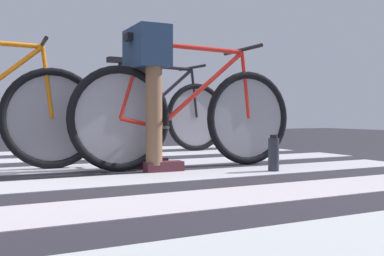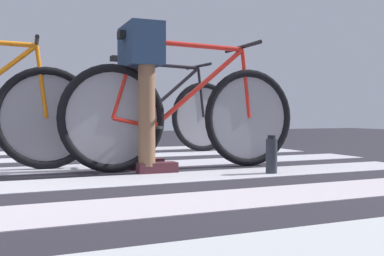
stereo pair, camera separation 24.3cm
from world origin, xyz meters
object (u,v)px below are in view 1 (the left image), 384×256
bicycle_1_of_3 (188,115)px  bicycle_3_of_3 (153,115)px  water_bottle (274,154)px  cyclist_1_of_3 (147,78)px

bicycle_1_of_3 → bicycle_3_of_3: same height
bicycle_3_of_3 → water_bottle: bicycle_3_of_3 is taller
bicycle_1_of_3 → water_bottle: bearing=-45.8°
bicycle_1_of_3 → water_bottle: size_ratio=6.97×
bicycle_1_of_3 → cyclist_1_of_3: size_ratio=1.77×
cyclist_1_of_3 → water_bottle: bearing=-30.9°
bicycle_1_of_3 → bicycle_3_of_3: size_ratio=1.00×
bicycle_1_of_3 → cyclist_1_of_3: 0.40m
cyclist_1_of_3 → water_bottle: size_ratio=3.93×
bicycle_3_of_3 → water_bottle: size_ratio=6.97×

